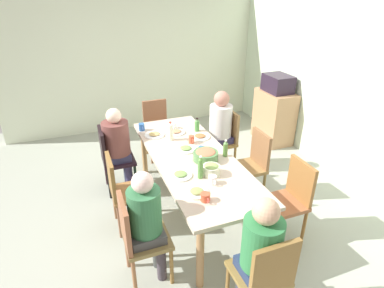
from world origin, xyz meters
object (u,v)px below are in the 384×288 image
(chair_0, at_px, (138,236))
(chair_5, at_px, (252,162))
(chair_3, at_px, (112,156))
(plate_0, at_px, (186,149))
(plate_5, at_px, (154,135))
(cup_4, at_px, (192,139))
(side_cabinet, at_px, (274,117))
(person_2, at_px, (260,248))
(person_3, at_px, (117,142))
(bowl_0, at_px, (211,169))
(cup_0, at_px, (201,150))
(bowl_1, at_px, (206,155))
(cup_5, at_px, (206,197))
(bottle_1, at_px, (197,125))
(chair_6, at_px, (122,189))
(person_0, at_px, (147,218))
(plate_2, at_px, (200,137))
(cup_1, at_px, (213,180))
(chair_4, at_px, (291,196))
(chair_2, at_px, (264,275))
(plate_3, at_px, (176,132))
(cup_3, at_px, (142,127))
(plate_1, at_px, (180,175))
(bottle_2, at_px, (200,168))
(dining_table, at_px, (192,162))
(bottle_3, at_px, (171,132))
(cup_2, at_px, (173,126))
(chair_1, at_px, (157,126))
(bottle_0, at_px, (225,149))
(person_7, at_px, (220,124))
(chair_7, at_px, (225,137))
(microwave, at_px, (278,83))

(chair_0, height_order, chair_5, same)
(chair_3, height_order, plate_0, chair_3)
(plate_5, bearing_deg, cup_4, 44.91)
(chair_5, xyz_separation_m, side_cabinet, (-1.34, 1.23, -0.06))
(person_2, xyz_separation_m, plate_0, (-1.61, -0.02, 0.07))
(person_3, relative_size, plate_5, 4.58)
(bowl_0, relative_size, cup_0, 1.70)
(person_3, relative_size, bowl_1, 4.20)
(cup_5, height_order, bottle_1, bottle_1)
(chair_6, bearing_deg, person_0, 6.79)
(plate_2, relative_size, cup_1, 2.12)
(chair_4, xyz_separation_m, side_cabinet, (-2.11, 1.23, -0.06))
(person_0, height_order, chair_2, person_0)
(plate_3, xyz_separation_m, cup_3, (-0.24, -0.40, 0.03))
(plate_2, height_order, bowl_0, bowl_0)
(plate_1, height_order, cup_3, cup_3)
(bottle_2, bearing_deg, chair_0, -66.34)
(dining_table, height_order, chair_2, chair_2)
(chair_5, height_order, bottle_3, bottle_3)
(chair_5, relative_size, cup_2, 7.17)
(plate_1, height_order, plate_5, same)
(person_2, distance_m, cup_3, 2.38)
(chair_1, bearing_deg, chair_4, 19.29)
(bowl_0, height_order, cup_1, bowl_0)
(plate_3, relative_size, side_cabinet, 0.27)
(chair_2, relative_size, chair_3, 1.00)
(bottle_3, bearing_deg, plate_5, -141.19)
(bottle_0, height_order, bottle_2, bottle_2)
(chair_5, xyz_separation_m, cup_4, (-0.31, -0.70, 0.29))
(person_3, height_order, bowl_1, person_3)
(cup_0, xyz_separation_m, cup_3, (-0.86, -0.50, 0.01))
(cup_5, bearing_deg, person_7, 150.41)
(chair_7, bearing_deg, cup_2, -91.99)
(cup_4, height_order, microwave, microwave)
(plate_2, xyz_separation_m, cup_5, (1.24, -0.46, 0.02))
(chair_2, distance_m, bottle_2, 1.15)
(person_3, relative_size, cup_2, 9.22)
(plate_3, xyz_separation_m, side_cabinet, (-0.68, 2.01, -0.32))
(bowl_0, relative_size, bottle_0, 0.92)
(cup_4, bearing_deg, plate_2, 123.95)
(chair_3, relative_size, cup_1, 7.73)
(person_0, relative_size, bottle_1, 6.23)
(chair_4, distance_m, plate_3, 1.65)
(person_0, distance_m, chair_7, 2.18)
(chair_0, height_order, bowl_0, chair_0)
(chair_5, xyz_separation_m, plate_5, (-0.68, -1.07, 0.26))
(chair_0, height_order, person_3, person_3)
(chair_5, relative_size, bottle_0, 4.52)
(chair_3, bearing_deg, bowl_1, 45.04)
(dining_table, height_order, side_cabinet, side_cabinet)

